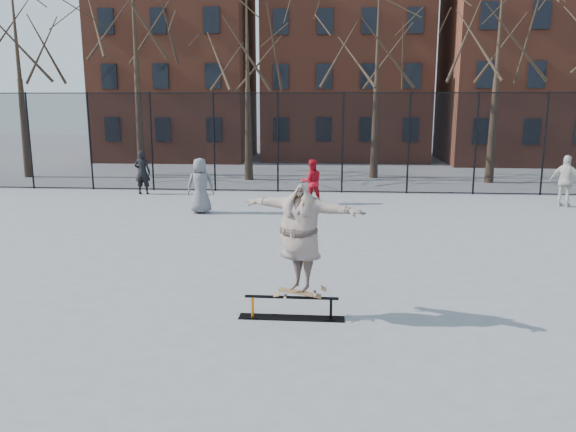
# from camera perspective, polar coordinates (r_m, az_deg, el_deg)

# --- Properties ---
(ground) EXTENTS (100.00, 100.00, 0.00)m
(ground) POSITION_cam_1_polar(r_m,az_deg,el_deg) (10.29, -0.39, -9.28)
(ground) COLOR slate
(skate_rail) EXTENTS (1.82, 0.28, 0.40)m
(skate_rail) POSITION_cam_1_polar(r_m,az_deg,el_deg) (9.77, 0.36, -9.48)
(skate_rail) COLOR black
(skate_rail) RESTS_ON ground
(skateboard) EXTENTS (0.79, 0.19, 0.09)m
(skateboard) POSITION_cam_1_polar(r_m,az_deg,el_deg) (9.66, 1.23, -7.89)
(skateboard) COLOR brown
(skateboard) RESTS_ON skate_rail
(skater) EXTENTS (2.29, 1.44, 1.82)m
(skater) POSITION_cam_1_polar(r_m,az_deg,el_deg) (9.38, 1.25, -2.39)
(skater) COLOR #44378B
(skater) RESTS_ON skateboard
(bystander_grey) EXTENTS (0.99, 0.74, 1.84)m
(bystander_grey) POSITION_cam_1_polar(r_m,az_deg,el_deg) (18.73, -8.88, 3.07)
(bystander_grey) COLOR #5E5D62
(bystander_grey) RESTS_ON ground
(bystander_black) EXTENTS (0.64, 0.43, 1.74)m
(bystander_black) POSITION_cam_1_polar(r_m,az_deg,el_deg) (23.03, -14.57, 4.32)
(bystander_black) COLOR black
(bystander_black) RESTS_ON ground
(bystander_red) EXTENTS (0.89, 0.77, 1.60)m
(bystander_red) POSITION_cam_1_polar(r_m,az_deg,el_deg) (20.25, 2.41, 3.51)
(bystander_red) COLOR #B40F1E
(bystander_red) RESTS_ON ground
(bystander_white) EXTENTS (1.12, 0.97, 1.81)m
(bystander_white) POSITION_cam_1_polar(r_m,az_deg,el_deg) (21.90, 26.40, 3.19)
(bystander_white) COLOR beige
(bystander_white) RESTS_ON ground
(fence) EXTENTS (34.03, 0.07, 4.00)m
(fence) POSITION_cam_1_polar(r_m,az_deg,el_deg) (22.65, 2.47, 7.57)
(fence) COLOR black
(fence) RESTS_ON ground
(tree_row) EXTENTS (33.66, 7.46, 10.67)m
(tree_row) POSITION_cam_1_polar(r_m,az_deg,el_deg) (26.99, 2.41, 19.52)
(tree_row) COLOR black
(tree_row) RESTS_ON ground
(rowhouses) EXTENTS (29.00, 7.00, 13.00)m
(rowhouses) POSITION_cam_1_polar(r_m,az_deg,el_deg) (35.65, 4.60, 15.51)
(rowhouses) COLOR brown
(rowhouses) RESTS_ON ground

